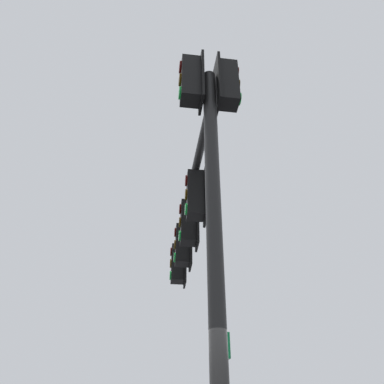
{
  "coord_description": "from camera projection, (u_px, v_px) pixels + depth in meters",
  "views": [
    {
      "loc": [
        -4.11,
        0.49,
        1.28
      ],
      "look_at": [
        2.3,
        -0.25,
        5.62
      ],
      "focal_mm": 38.55,
      "sensor_mm": 36.0,
      "label": 1
    }
  ],
  "objects": [
    {
      "name": "signal_mast_assembly",
      "position": [
        196.0,
        207.0,
        7.08
      ],
      "size": [
        5.91,
        0.96,
        6.87
      ],
      "color": "black",
      "rests_on": "ground"
    }
  ]
}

